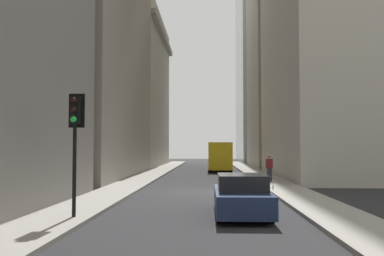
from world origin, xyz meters
name	(u,v)px	position (x,y,z in m)	size (l,w,h in m)	color
ground_plane	(203,192)	(0.00, 0.00, 0.00)	(135.00, 135.00, 0.00)	#262628
sidewalk_right	(118,190)	(0.00, 4.50, 0.07)	(90.00, 2.20, 0.14)	gray
sidewalk_left	(290,191)	(0.00, -4.50, 0.07)	(90.00, 2.20, 0.14)	gray
building_left_far	(292,36)	(28.63, -10.60, 16.05)	(13.41, 10.50, 32.08)	#A8A091
building_right_far	(122,92)	(29.63, 10.59, 9.39)	(19.66, 10.50, 18.77)	#A8A091
building_right_midfar	(72,8)	(10.16, 10.59, 13.42)	(18.81, 10.50, 26.82)	gray
delivery_truck	(220,156)	(19.69, -1.40, 1.46)	(6.46, 2.25, 2.84)	yellow
sedan_navy	(242,196)	(-7.59, -1.40, 0.66)	(4.30, 1.78, 1.42)	navy
traffic_light_foreground	(75,125)	(-8.79, 3.96, 3.02)	(0.43, 0.52, 3.92)	black
pedestrian	(269,167)	(5.41, -4.24, 1.08)	(0.26, 0.44, 1.73)	#33333D
discarded_bottle	(273,187)	(0.12, -3.66, 0.25)	(0.07, 0.07, 0.27)	#999EA3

